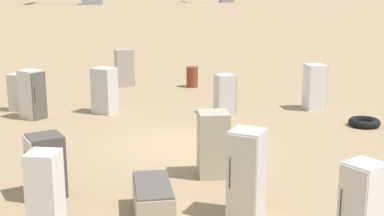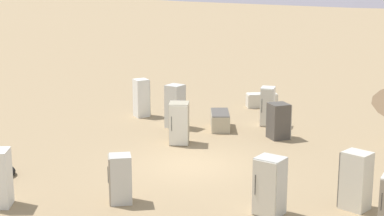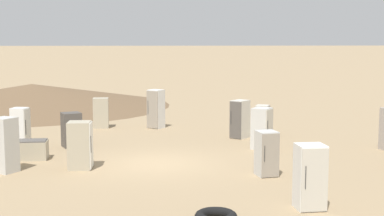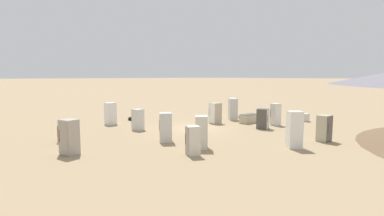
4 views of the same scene
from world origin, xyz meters
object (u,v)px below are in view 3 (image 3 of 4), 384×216
(discarded_fridge_6, at_px, (5,145))
(discarded_fridge_14, at_px, (71,130))
(discarded_fridge_10, at_px, (263,120))
(discarded_fridge_8, at_px, (156,109))
(discarded_fridge_5, at_px, (310,177))
(discarded_fridge_0, at_px, (21,128))
(discarded_fridge_12, at_px, (101,113))
(discarded_fridge_1, at_px, (240,119))
(discarded_fridge_7, at_px, (262,128))
(discarded_fridge_4, at_px, (24,150))
(discarded_fridge_2, at_px, (267,153))
(discarded_fridge_11, at_px, (80,145))

(discarded_fridge_6, distance_m, discarded_fridge_14, 4.54)
(discarded_fridge_10, bearing_deg, discarded_fridge_8, -91.82)
(discarded_fridge_5, bearing_deg, discarded_fridge_0, -45.86)
(discarded_fridge_0, distance_m, discarded_fridge_12, 5.82)
(discarded_fridge_1, bearing_deg, discarded_fridge_7, 142.43)
(discarded_fridge_5, xyz_separation_m, discarded_fridge_10, (1.35, 11.06, -0.15))
(discarded_fridge_6, xyz_separation_m, discarded_fridge_8, (5.34, 8.68, 0.05))
(discarded_fridge_1, bearing_deg, discarded_fridge_0, 52.26)
(discarded_fridge_1, xyz_separation_m, discarded_fridge_4, (-8.80, -3.60, -0.50))
(discarded_fridge_1, relative_size, discarded_fridge_4, 1.02)
(discarded_fridge_2, relative_size, discarded_fridge_8, 0.76)
(discarded_fridge_4, relative_size, discarded_fridge_7, 1.00)
(discarded_fridge_7, bearing_deg, discarded_fridge_12, -96.52)
(discarded_fridge_1, relative_size, discarded_fridge_12, 1.13)
(discarded_fridge_1, height_order, discarded_fridge_11, discarded_fridge_1)
(discarded_fridge_1, relative_size, discarded_fridge_10, 1.22)
(discarded_fridge_4, height_order, discarded_fridge_10, discarded_fridge_10)
(discarded_fridge_7, height_order, discarded_fridge_12, discarded_fridge_7)
(discarded_fridge_1, distance_m, discarded_fridge_4, 9.52)
(discarded_fridge_0, xyz_separation_m, discarded_fridge_1, (9.35, 1.54, 0.02))
(discarded_fridge_4, height_order, discarded_fridge_11, discarded_fridge_11)
(discarded_fridge_0, relative_size, discarded_fridge_14, 1.18)
(discarded_fridge_14, bearing_deg, discarded_fridge_0, 165.52)
(discarded_fridge_5, distance_m, discarded_fridge_11, 8.23)
(discarded_fridge_4, xyz_separation_m, discarded_fridge_11, (2.23, -1.67, 0.46))
(discarded_fridge_0, distance_m, discarded_fridge_6, 3.98)
(discarded_fridge_5, bearing_deg, discarded_fridge_4, -40.09)
(discarded_fridge_0, relative_size, discarded_fridge_1, 0.98)
(discarded_fridge_14, bearing_deg, discarded_fridge_7, -30.29)
(discarded_fridge_7, bearing_deg, discarded_fridge_11, -33.83)
(discarded_fridge_11, relative_size, discarded_fridge_14, 1.14)
(discarded_fridge_0, bearing_deg, discarded_fridge_8, 144.67)
(discarded_fridge_10, distance_m, discarded_fridge_12, 8.19)
(discarded_fridge_1, distance_m, discarded_fridge_8, 4.87)
(discarded_fridge_6, bearing_deg, discarded_fridge_14, 12.26)
(discarded_fridge_2, relative_size, discarded_fridge_11, 0.90)
(discarded_fridge_2, bearing_deg, discarded_fridge_7, -110.72)
(discarded_fridge_4, distance_m, discarded_fridge_5, 11.02)
(discarded_fridge_5, relative_size, discarded_fridge_6, 0.93)
(discarded_fridge_4, bearing_deg, discarded_fridge_8, -37.67)
(discarded_fridge_2, bearing_deg, discarded_fridge_10, -111.92)
(discarded_fridge_0, distance_m, discarded_fridge_7, 9.83)
(discarded_fridge_8, distance_m, discarded_fridge_11, 8.93)
(discarded_fridge_1, height_order, discarded_fridge_12, discarded_fridge_1)
(discarded_fridge_6, bearing_deg, discarded_fridge_5, -84.71)
(discarded_fridge_5, relative_size, discarded_fridge_12, 1.12)
(discarded_fridge_6, bearing_deg, discarded_fridge_8, 2.44)
(discarded_fridge_5, relative_size, discarded_fridge_11, 1.04)
(discarded_fridge_2, xyz_separation_m, discarded_fridge_11, (-6.15, 1.58, 0.08))
(discarded_fridge_12, bearing_deg, discarded_fridge_14, -101.52)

